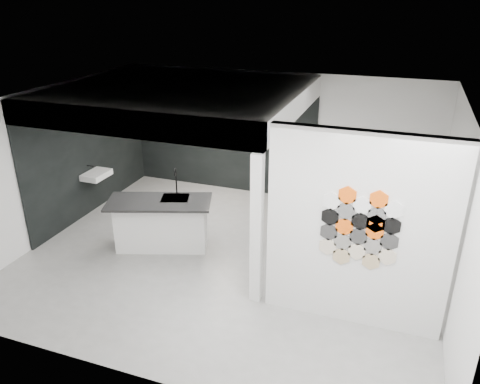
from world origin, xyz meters
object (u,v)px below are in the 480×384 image
glass_bowl (282,139)px  kitchen_island (162,223)px  partition_panel (357,232)px  glass_vase (282,138)px  wall_basin (96,175)px  stockpot (185,128)px  utensil_cup (188,130)px  kettle (275,138)px  bottle_dark (206,130)px

glass_bowl → kitchen_island: bearing=-116.0°
partition_panel → glass_vase: bearing=118.2°
wall_basin → kitchen_island: 2.17m
glass_vase → stockpot: bearing=180.0°
wall_basin → kitchen_island: size_ratio=0.30×
partition_panel → utensil_cup: 5.80m
glass_vase → utensil_cup: bearing=180.0°
glass_vase → kitchen_island: bearing=-116.0°
glass_bowl → glass_vase: 0.02m
partition_panel → stockpot: (-4.40, 3.87, 0.01)m
kettle → bottle_dark: size_ratio=1.10×
wall_basin → stockpot: size_ratio=2.78×
kettle → stockpot: bearing=173.2°
bottle_dark → utensil_cup: 0.45m
stockpot → glass_bowl: 2.32m
kettle → utensil_cup: 2.10m
glass_bowl → utensil_cup: 2.25m
kettle → glass_vase: size_ratio=1.22×
wall_basin → stockpot: (1.07, 2.07, 0.56)m
partition_panel → utensil_cup: bearing=138.2°
bottle_dark → glass_vase: bearing=0.0°
stockpot → glass_bowl: stockpot is taller
bottle_dark → kettle: bearing=0.0°
partition_panel → bottle_dark: (-3.88, 3.87, 0.00)m
partition_panel → glass_bowl: 4.39m
partition_panel → wall_basin: 5.78m
stockpot → kettle: (2.17, 0.00, -0.01)m
wall_basin → glass_bowl: 4.00m
kettle → bottle_dark: bottle_dark is taller
kettle → utensil_cup: (-2.10, 0.00, -0.03)m
stockpot → bottle_dark: stockpot is taller
kitchen_island → bottle_dark: bottle_dark is taller
glass_vase → partition_panel: bearing=-61.8°
wall_basin → glass_bowl: bearing=31.3°
stockpot → glass_vase: bearing=0.0°
wall_basin → stockpot: stockpot is taller
partition_panel → utensil_cup: partition_panel is taller
partition_panel → kitchen_island: size_ratio=1.41×
utensil_cup → partition_panel: bearing=-41.8°
kitchen_island → kettle: 3.32m
glass_vase → utensil_cup: (-2.25, 0.00, -0.03)m
kettle → glass_bowl: bearing=-6.8°
stockpot → wall_basin: bearing=-117.4°
glass_vase → glass_bowl: bearing=0.0°
kitchen_island → glass_vase: same height
wall_basin → utensil_cup: bearing=61.0°
kitchen_island → glass_bowl: bearing=45.1°
glass_bowl → wall_basin: bearing=-148.7°
stockpot → partition_panel: bearing=-41.3°
kitchen_island → stockpot: bearing=88.0°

